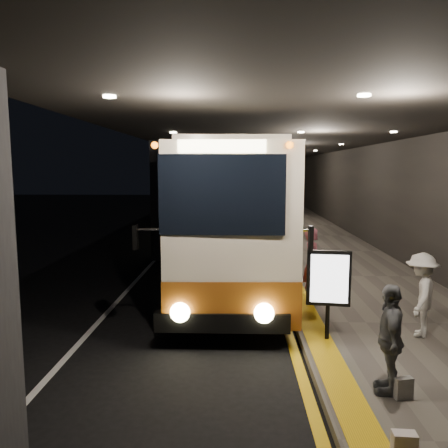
{
  "coord_description": "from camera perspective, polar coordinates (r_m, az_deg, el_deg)",
  "views": [
    {
      "loc": [
        1.29,
        -12.17,
        3.38
      ],
      "look_at": [
        0.86,
        1.14,
        1.7
      ],
      "focal_mm": 35.0,
      "sensor_mm": 36.0,
      "label": 1
    }
  ],
  "objects": [
    {
      "name": "ground",
      "position": [
        12.69,
        -4.11,
        -8.27
      ],
      "size": [
        90.0,
        90.0,
        0.0
      ],
      "primitive_type": "plane",
      "color": "black"
    },
    {
      "name": "lane_line_white",
      "position": [
        17.76,
        -8.24,
        -3.83
      ],
      "size": [
        0.12,
        50.0,
        0.01
      ],
      "primitive_type": "cube",
      "color": "silver",
      "rests_on": "ground"
    },
    {
      "name": "kerb_stripe_yellow",
      "position": [
        17.53,
        5.27,
        -3.94
      ],
      "size": [
        0.18,
        50.0,
        0.01
      ],
      "primitive_type": "cube",
      "color": "gold",
      "rests_on": "ground"
    },
    {
      "name": "sidewalk",
      "position": [
        17.82,
        13.02,
        -3.68
      ],
      "size": [
        4.5,
        50.0,
        0.15
      ],
      "primitive_type": "cube",
      "color": "#514C44",
      "rests_on": "ground"
    },
    {
      "name": "tactile_strip",
      "position": [
        17.54,
        6.91,
        -3.45
      ],
      "size": [
        0.5,
        50.0,
        0.01
      ],
      "primitive_type": "cube",
      "color": "gold",
      "rests_on": "sidewalk"
    },
    {
      "name": "terminal_wall",
      "position": [
        18.1,
        20.32,
        5.55
      ],
      "size": [
        0.1,
        50.0,
        6.0
      ],
      "primitive_type": "cube",
      "color": "black",
      "rests_on": "ground"
    },
    {
      "name": "support_columns",
      "position": [
        16.45,
        -7.96,
        3.01
      ],
      "size": [
        0.8,
        24.8,
        4.4
      ],
      "color": "black",
      "rests_on": "ground"
    },
    {
      "name": "canopy",
      "position": [
        17.25,
        5.96,
        11.21
      ],
      "size": [
        9.0,
        50.0,
        0.4
      ],
      "primitive_type": "cube",
      "color": "black",
      "rests_on": "support_columns"
    },
    {
      "name": "coach_main",
      "position": [
        13.97,
        0.65,
        0.99
      ],
      "size": [
        2.94,
        12.58,
        3.9
      ],
      "rotation": [
        0.0,
        0.0,
        0.03
      ],
      "color": "beige",
      "rests_on": "ground"
    },
    {
      "name": "coach_second",
      "position": [
        29.52,
        1.08,
        4.29
      ],
      "size": [
        3.33,
        12.62,
        3.93
      ],
      "rotation": [
        0.0,
        0.0,
        0.06
      ],
      "color": "beige",
      "rests_on": "ground"
    },
    {
      "name": "coach_third",
      "position": [
        44.63,
        1.33,
        5.25
      ],
      "size": [
        2.93,
        12.42,
        3.89
      ],
      "rotation": [
        0.0,
        0.0,
        -0.03
      ],
      "color": "beige",
      "rests_on": "ground"
    },
    {
      "name": "passenger_boarding",
      "position": [
        10.98,
        11.47,
        -5.17
      ],
      "size": [
        0.52,
        0.72,
        1.82
      ],
      "primitive_type": "imported",
      "rotation": [
        0.0,
        0.0,
        1.43
      ],
      "color": "#A34C5D",
      "rests_on": "sidewalk"
    },
    {
      "name": "passenger_waiting_white",
      "position": [
        9.37,
        24.35,
        -8.39
      ],
      "size": [
        0.91,
        1.16,
        1.63
      ],
      "primitive_type": "imported",
      "rotation": [
        0.0,
        0.0,
        -2.04
      ],
      "color": "silver",
      "rests_on": "sidewalk"
    },
    {
      "name": "passenger_waiting_grey",
      "position": [
        6.92,
        20.84,
        -13.8
      ],
      "size": [
        0.68,
        1.03,
        1.61
      ],
      "primitive_type": "imported",
      "rotation": [
        0.0,
        0.0,
        -1.79
      ],
      "color": "#55575B",
      "rests_on": "sidewalk"
    },
    {
      "name": "bag_polka",
      "position": [
        7.06,
        22.42,
        -19.21
      ],
      "size": [
        0.27,
        0.16,
        0.31
      ],
      "primitive_type": "cube",
      "rotation": [
        0.0,
        0.0,
        0.22
      ],
      "color": "black",
      "rests_on": "sidewalk"
    },
    {
      "name": "bag_plain",
      "position": [
        5.81,
        22.46,
        -25.28
      ],
      "size": [
        0.27,
        0.17,
        0.33
      ],
      "primitive_type": "cube",
      "rotation": [
        0.0,
        0.0,
        -0.06
      ],
      "color": "#BAB0AE",
      "rests_on": "sidewalk"
    },
    {
      "name": "info_sign",
      "position": [
        8.49,
        13.51,
        -7.12
      ],
      "size": [
        0.82,
        0.22,
        1.72
      ],
      "rotation": [
        0.0,
        0.0,
        -0.13
      ],
      "color": "black",
      "rests_on": "sidewalk"
    },
    {
      "name": "stanchion_post",
      "position": [
        11.05,
        9.44,
        -6.89
      ],
      "size": [
        0.05,
        0.05,
        1.12
      ],
      "primitive_type": "cylinder",
      "color": "black",
      "rests_on": "sidewalk"
    }
  ]
}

